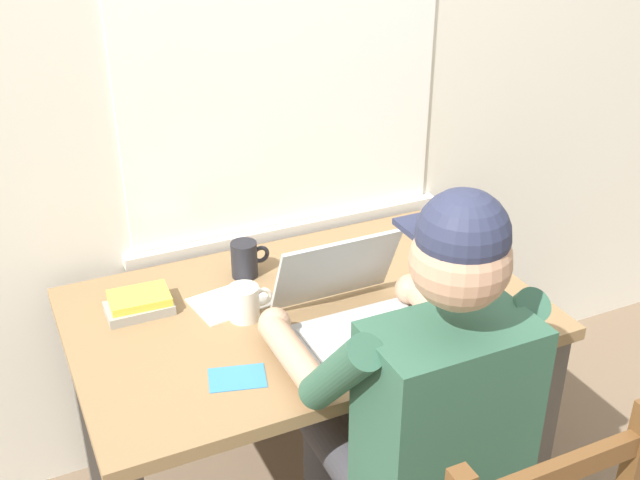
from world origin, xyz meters
name	(u,v)px	position (x,y,z in m)	size (l,w,h in m)	color
back_wall	(236,46)	(0.00, 0.46, 1.30)	(6.00, 0.08, 2.60)	silver
desk	(306,339)	(0.00, 0.00, 0.61)	(1.21, 0.77, 0.71)	olive
seated_person	(416,409)	(0.06, -0.46, 0.70)	(0.50, 0.60, 1.26)	#2D5642
laptop	(353,310)	(0.07, -0.13, 0.76)	(0.33, 0.32, 0.22)	#ADAFB2
computer_mouse	(457,317)	(0.32, -0.23, 0.73)	(0.06, 0.10, 0.03)	black
coffee_mug_white	(245,302)	(-0.16, 0.02, 0.76)	(0.12, 0.08, 0.09)	silver
coffee_mug_dark	(245,259)	(-0.08, 0.23, 0.76)	(0.11, 0.07, 0.10)	black
book_stack_main	(139,304)	(-0.40, 0.17, 0.74)	(0.17, 0.12, 0.05)	gray
paper_pile_near_laptop	(231,302)	(-0.17, 0.11, 0.71)	(0.19, 0.15, 0.00)	white
landscape_photo_print	(237,378)	(-0.26, -0.21, 0.71)	(0.13, 0.09, 0.00)	teal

